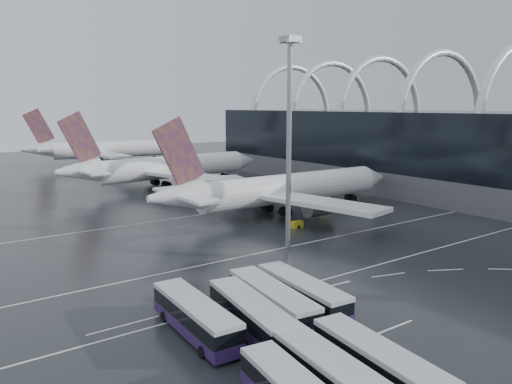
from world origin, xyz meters
TOP-DOWN VIEW (x-y plane):
  - ground at (0.00, 0.00)m, footprint 420.00×420.00m
  - terminal at (61.56, 19.84)m, footprint 42.00×160.00m
  - lane_marking_near at (0.00, -2.00)m, footprint 120.00×0.25m
  - lane_marking_mid at (0.00, 12.00)m, footprint 120.00×0.25m
  - lane_marking_far at (0.00, 40.00)m, footprint 120.00×0.25m
  - bus_bay_line_south at (-24.00, -16.00)m, footprint 28.00×0.25m
  - bus_bay_line_north at (-24.00, 0.00)m, footprint 28.00×0.25m
  - airliner_main at (10.27, 31.09)m, footprint 58.07×51.14m
  - airliner_gate_b at (5.96, 75.28)m, footprint 58.40×52.44m
  - airliner_gate_c at (11.00, 137.28)m, footprint 57.71×52.58m
  - bus_row_near_a at (-29.40, -5.92)m, footprint 3.86×13.77m
  - bus_row_near_b at (-24.90, -8.71)m, footprint 5.07×13.90m
  - bus_row_near_c at (-21.24, -7.27)m, footprint 4.86×14.09m
  - bus_row_near_d at (-17.15, -7.24)m, footprint 4.19×13.61m
  - bus_row_far_b at (-26.28, -20.44)m, footprint 4.43×13.54m
  - bus_row_far_c at (-22.14, -22.06)m, footprint 4.44×13.50m
  - floodlight_mast at (-3.43, 11.94)m, footprint 2.40×2.40m
  - gse_cart_belly_b at (21.36, 31.68)m, footprint 2.06×1.22m
  - gse_cart_belly_c at (5.76, 20.69)m, footprint 2.19×1.29m
  - gse_cart_belly_e at (20.98, 29.40)m, footprint 2.46×1.46m

SIDE VIEW (x-z plane):
  - ground at x=0.00m, z-range 0.00..0.00m
  - lane_marking_near at x=0.00m, z-range 0.00..0.01m
  - lane_marking_mid at x=0.00m, z-range 0.00..0.01m
  - lane_marking_far at x=0.00m, z-range 0.00..0.01m
  - bus_bay_line_south at x=-24.00m, z-range 0.00..0.01m
  - bus_bay_line_north at x=-24.00m, z-range 0.00..0.01m
  - gse_cart_belly_b at x=21.36m, z-range 0.00..1.12m
  - gse_cart_belly_c at x=5.76m, z-range 0.00..1.19m
  - gse_cart_belly_e at x=20.98m, z-range 0.00..1.34m
  - bus_row_far_c at x=-22.14m, z-range 0.16..3.42m
  - bus_row_far_b at x=-26.28m, z-range 0.16..3.44m
  - bus_row_near_d at x=-17.15m, z-range 0.16..3.46m
  - bus_row_near_b at x=-24.90m, z-range 0.17..3.51m
  - bus_row_near_a at x=-29.40m, z-range 0.17..3.52m
  - bus_row_near_c at x=-21.24m, z-range 0.17..3.57m
  - airliner_main at x=10.27m, z-range -4.93..14.81m
  - airliner_gate_b at x=5.96m, z-range -5.07..15.22m
  - airliner_gate_c at x=11.00m, z-range -5.15..15.44m
  - terminal at x=61.56m, z-range -6.58..28.32m
  - floodlight_mast at x=-3.43m, z-range 4.04..35.39m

